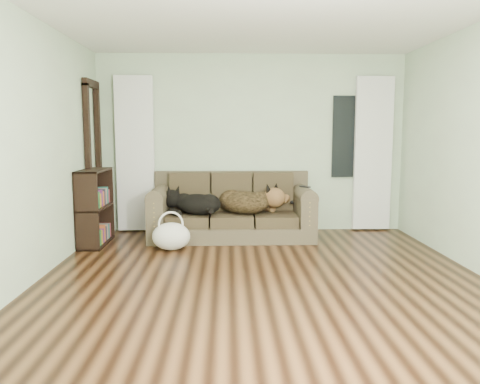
{
  "coord_description": "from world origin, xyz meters",
  "views": [
    {
      "loc": [
        -0.35,
        -4.45,
        1.47
      ],
      "look_at": [
        -0.19,
        1.6,
        0.69
      ],
      "focal_mm": 35.0,
      "sensor_mm": 36.0,
      "label": 1
    }
  ],
  "objects_px": {
    "dog_black_lab": "(195,205)",
    "bookshelf": "(95,207)",
    "dog_shepherd": "(248,203)",
    "sofa": "(232,206)",
    "tote_bag": "(171,237)"
  },
  "relations": [
    {
      "from": "sofa",
      "to": "dog_black_lab",
      "type": "distance_m",
      "value": 0.51
    },
    {
      "from": "dog_shepherd",
      "to": "bookshelf",
      "type": "distance_m",
      "value": 2.04
    },
    {
      "from": "dog_black_lab",
      "to": "bookshelf",
      "type": "distance_m",
      "value": 1.31
    },
    {
      "from": "sofa",
      "to": "tote_bag",
      "type": "distance_m",
      "value": 1.07
    },
    {
      "from": "dog_shepherd",
      "to": "tote_bag",
      "type": "distance_m",
      "value": 1.22
    },
    {
      "from": "dog_black_lab",
      "to": "tote_bag",
      "type": "xyz_separation_m",
      "value": [
        -0.26,
        -0.6,
        -0.32
      ]
    },
    {
      "from": "sofa",
      "to": "tote_bag",
      "type": "xyz_separation_m",
      "value": [
        -0.77,
        -0.68,
        -0.29
      ]
    },
    {
      "from": "dog_black_lab",
      "to": "tote_bag",
      "type": "bearing_deg",
      "value": -78.28
    },
    {
      "from": "sofa",
      "to": "bookshelf",
      "type": "bearing_deg",
      "value": -169.3
    },
    {
      "from": "dog_black_lab",
      "to": "dog_shepherd",
      "type": "height_order",
      "value": "dog_shepherd"
    },
    {
      "from": "sofa",
      "to": "dog_black_lab",
      "type": "height_order",
      "value": "sofa"
    },
    {
      "from": "sofa",
      "to": "dog_shepherd",
      "type": "xyz_separation_m",
      "value": [
        0.22,
        -0.03,
        0.04
      ]
    },
    {
      "from": "sofa",
      "to": "dog_black_lab",
      "type": "bearing_deg",
      "value": -170.98
    },
    {
      "from": "tote_bag",
      "to": "bookshelf",
      "type": "bearing_deg",
      "value": 161.64
    },
    {
      "from": "dog_black_lab",
      "to": "bookshelf",
      "type": "xyz_separation_m",
      "value": [
        -1.29,
        -0.26,
        0.02
      ]
    }
  ]
}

